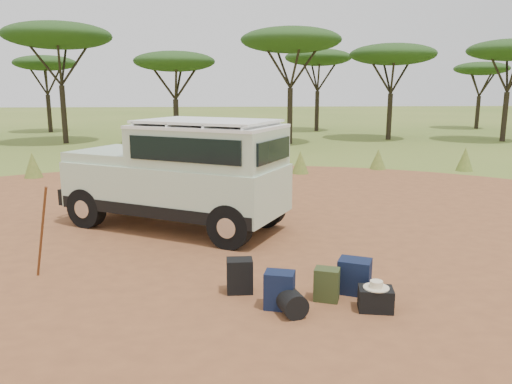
{
  "coord_description": "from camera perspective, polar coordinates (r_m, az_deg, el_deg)",
  "views": [
    {
      "loc": [
        0.1,
        -8.61,
        2.95
      ],
      "look_at": [
        0.84,
        0.65,
        1.0
      ],
      "focal_mm": 35.0,
      "sensor_mm": 36.0,
      "label": 1
    }
  ],
  "objects": [
    {
      "name": "ground",
      "position": [
        9.1,
        -4.96,
        -7.1
      ],
      "size": [
        140.0,
        140.0,
        0.0
      ],
      "primitive_type": "plane",
      "color": "#536D27",
      "rests_on": "ground"
    },
    {
      "name": "dirt_clearing",
      "position": [
        9.1,
        -4.96,
        -7.08
      ],
      "size": [
        23.0,
        23.0,
        0.01
      ],
      "primitive_type": "cylinder",
      "color": "brown",
      "rests_on": "ground"
    },
    {
      "name": "grass_fringe",
      "position": [
        17.47,
        -4.45,
        3.45
      ],
      "size": [
        36.6,
        1.6,
        0.9
      ],
      "color": "#536D27",
      "rests_on": "ground"
    },
    {
      "name": "acacia_treeline",
      "position": [
        28.49,
        -3.34,
        15.72
      ],
      "size": [
        46.7,
        13.2,
        6.26
      ],
      "color": "black",
      "rests_on": "ground"
    },
    {
      "name": "safari_vehicle",
      "position": [
        10.59,
        -8.53,
        1.77
      ],
      "size": [
        5.02,
        3.94,
        2.32
      ],
      "rotation": [
        0.0,
        0.0,
        -0.51
      ],
      "color": "#B5CBAE",
      "rests_on": "ground"
    },
    {
      "name": "walking_staff",
      "position": [
        8.39,
        -23.28,
        -4.29
      ],
      "size": [
        0.41,
        0.37,
        1.52
      ],
      "primitive_type": "cylinder",
      "rotation": [
        0.31,
        0.0,
        0.84
      ],
      "color": "brown",
      "rests_on": "ground"
    },
    {
      "name": "backpack_black",
      "position": [
        7.38,
        -1.88,
        -9.57
      ],
      "size": [
        0.38,
        0.28,
        0.51
      ],
      "primitive_type": "cube",
      "rotation": [
        0.0,
        0.0,
        0.01
      ],
      "color": "black",
      "rests_on": "ground"
    },
    {
      "name": "backpack_navy",
      "position": [
        6.89,
        2.7,
        -11.16
      ],
      "size": [
        0.46,
        0.38,
        0.52
      ],
      "primitive_type": "cube",
      "rotation": [
        0.0,
        0.0,
        -0.27
      ],
      "color": "#121E39",
      "rests_on": "ground"
    },
    {
      "name": "backpack_olive",
      "position": [
        7.19,
        8.08,
        -10.44
      ],
      "size": [
        0.41,
        0.35,
        0.47
      ],
      "primitive_type": "cube",
      "rotation": [
        0.0,
        0.0,
        -0.36
      ],
      "color": "#343D1C",
      "rests_on": "ground"
    },
    {
      "name": "duffel_navy",
      "position": [
        7.5,
        11.19,
        -9.44
      ],
      "size": [
        0.56,
        0.5,
        0.51
      ],
      "primitive_type": "cube",
      "rotation": [
        0.0,
        0.0,
        -0.44
      ],
      "color": "#121E39",
      "rests_on": "ground"
    },
    {
      "name": "hard_case",
      "position": [
        7.04,
        13.51,
        -11.84
      ],
      "size": [
        0.51,
        0.4,
        0.32
      ],
      "primitive_type": "cube",
      "rotation": [
        0.0,
        0.0,
        -0.19
      ],
      "color": "black",
      "rests_on": "ground"
    },
    {
      "name": "stuff_sack",
      "position": [
        6.72,
        4.17,
        -12.61
      ],
      "size": [
        0.41,
        0.41,
        0.34
      ],
      "primitive_type": "cylinder",
      "rotation": [
        1.57,
        0.0,
        0.24
      ],
      "color": "black",
      "rests_on": "ground"
    },
    {
      "name": "safari_hat",
      "position": [
        6.96,
        13.59,
        -10.34
      ],
      "size": [
        0.35,
        0.35,
        0.1
      ],
      "color": "beige",
      "rests_on": "hard_case"
    }
  ]
}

